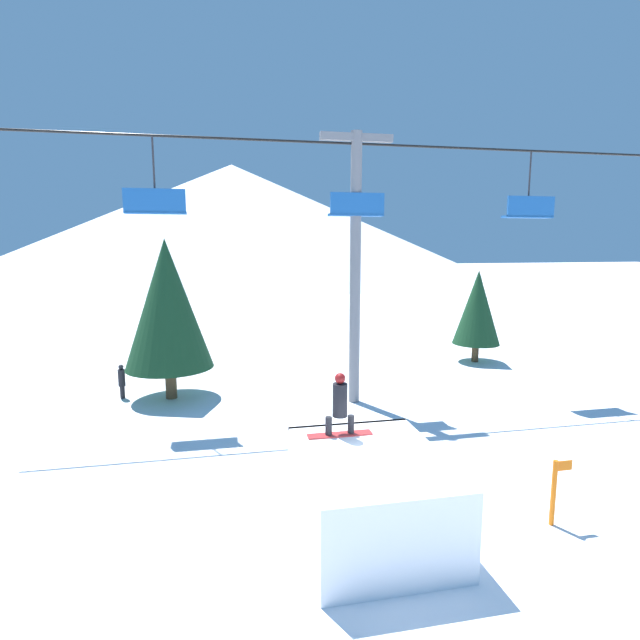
% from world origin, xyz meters
% --- Properties ---
extents(ground_plane, '(220.00, 220.00, 0.00)m').
position_xyz_m(ground_plane, '(0.00, 0.00, 0.00)').
color(ground_plane, white).
extents(mountain_ridge, '(87.88, 87.88, 19.04)m').
position_xyz_m(mountain_ridge, '(0.00, 85.51, 9.52)').
color(mountain_ridge, silver).
rests_on(mountain_ridge, ground_plane).
extents(snow_ramp, '(2.62, 3.40, 1.60)m').
position_xyz_m(snow_ramp, '(-0.44, 0.72, 0.80)').
color(snow_ramp, white).
rests_on(snow_ramp, ground_plane).
extents(snowboarder, '(1.33, 0.30, 1.30)m').
position_xyz_m(snowboarder, '(-0.78, 1.76, 2.24)').
color(snowboarder, '#B22D2D').
rests_on(snowboarder, snow_ramp).
extents(chairlift, '(22.20, 0.44, 9.01)m').
position_xyz_m(chairlift, '(1.40, 8.49, 5.63)').
color(chairlift, slate).
rests_on(chairlift, ground_plane).
extents(pine_tree_near, '(3.03, 3.03, 5.62)m').
position_xyz_m(pine_tree_near, '(-4.84, 10.18, 3.36)').
color(pine_tree_near, '#4C3823').
rests_on(pine_tree_near, ground_plane).
extents(pine_tree_far, '(2.13, 2.13, 4.23)m').
position_xyz_m(pine_tree_far, '(8.46, 13.00, 2.53)').
color(pine_tree_far, '#4C3823').
rests_on(pine_tree_far, ground_plane).
extents(trail_marker, '(0.41, 0.10, 1.33)m').
position_xyz_m(trail_marker, '(3.17, 0.34, 0.72)').
color(trail_marker, orange).
rests_on(trail_marker, ground_plane).
extents(distant_skier, '(0.24, 0.24, 1.23)m').
position_xyz_m(distant_skier, '(-6.54, 10.51, 0.67)').
color(distant_skier, black).
rests_on(distant_skier, ground_plane).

